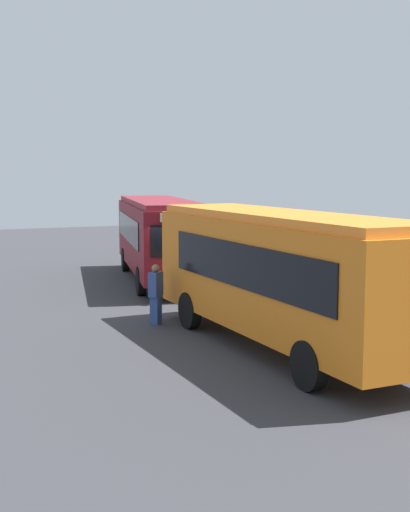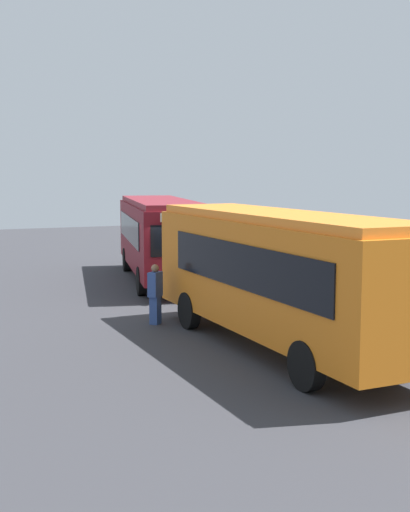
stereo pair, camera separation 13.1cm
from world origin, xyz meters
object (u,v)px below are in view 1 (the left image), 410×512
bus_maroon (159,234)px  person_left (269,262)px  person_center (156,293)px  bus_orange (280,272)px

bus_maroon → person_left: bus_maroon is taller
bus_maroon → person_center: size_ratio=5.87×
person_center → bus_maroon: bearing=116.3°
bus_maroon → person_left: (2.56, 3.44, -0.94)m
bus_maroon → person_center: bearing=-8.8°
bus_maroon → person_left: size_ratio=5.82×
bus_orange → person_center: bus_orange is taller
person_left → bus_maroon: bearing=100.7°
person_left → person_center: person_left is taller
person_left → bus_orange: bearing=-160.0°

